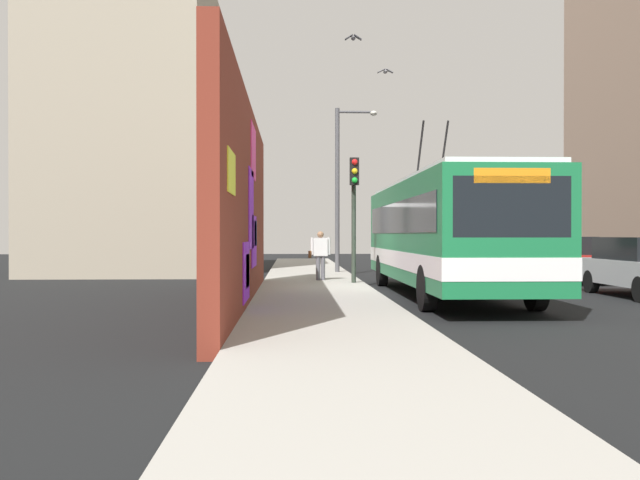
# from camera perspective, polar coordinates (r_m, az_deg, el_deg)

# --- Properties ---
(ground_plane) EXTENTS (80.00, 80.00, 0.00)m
(ground_plane) POSITION_cam_1_polar(r_m,az_deg,el_deg) (20.30, 4.15, -4.22)
(ground_plane) COLOR black
(sidewalk_slab) EXTENTS (48.00, 3.20, 0.15)m
(sidewalk_slab) POSITION_cam_1_polar(r_m,az_deg,el_deg) (20.17, -0.38, -4.03)
(sidewalk_slab) COLOR #9E9B93
(sidewalk_slab) RESTS_ON ground_plane
(graffiti_wall) EXTENTS (13.82, 0.32, 4.59)m
(graffiti_wall) POSITION_cam_1_polar(r_m,az_deg,el_deg) (16.06, -6.15, 2.74)
(graffiti_wall) COLOR maroon
(graffiti_wall) RESTS_ON ground_plane
(building_far_left) EXTENTS (9.17, 6.89, 12.69)m
(building_far_left) POSITION_cam_1_polar(r_m,az_deg,el_deg) (31.74, -15.05, 8.93)
(building_far_left) COLOR #9E937F
(building_far_left) RESTS_ON ground_plane
(city_bus) EXTENTS (11.69, 2.65, 4.89)m
(city_bus) POSITION_cam_1_polar(r_m,az_deg,el_deg) (19.06, 10.04, 0.70)
(city_bus) COLOR #19723F
(city_bus) RESTS_ON ground_plane
(parked_car_red) EXTENTS (4.21, 1.90, 1.58)m
(parked_car_red) POSITION_cam_1_polar(r_m,az_deg,el_deg) (25.62, 18.93, -1.41)
(parked_car_red) COLOR #B21E19
(parked_car_red) RESTS_ON ground_plane
(parked_car_white) EXTENTS (4.66, 1.90, 1.58)m
(parked_car_white) POSITION_cam_1_polar(r_m,az_deg,el_deg) (31.20, 15.01, -1.07)
(parked_car_white) COLOR white
(parked_car_white) RESTS_ON ground_plane
(parked_car_dark_gray) EXTENTS (4.25, 1.91, 1.58)m
(parked_car_dark_gray) POSITION_cam_1_polar(r_m,az_deg,el_deg) (36.41, 12.47, -0.86)
(parked_car_dark_gray) COLOR #38383D
(parked_car_dark_gray) RESTS_ON ground_plane
(pedestrian_midblock) EXTENTS (0.22, 0.73, 1.61)m
(pedestrian_midblock) POSITION_cam_1_polar(r_m,az_deg,el_deg) (23.09, 0.02, -0.96)
(pedestrian_midblock) COLOR #595960
(pedestrian_midblock) RESTS_ON sidewalk_slab
(traffic_light) EXTENTS (0.49, 0.28, 3.90)m
(traffic_light) POSITION_cam_1_polar(r_m,az_deg,el_deg) (21.76, 2.78, 3.43)
(traffic_light) COLOR #2D382D
(traffic_light) RESTS_ON sidewalk_slab
(street_lamp) EXTENTS (0.44, 1.70, 6.59)m
(street_lamp) POSITION_cam_1_polar(r_m,az_deg,el_deg) (28.32, 1.79, 5.06)
(street_lamp) COLOR #4C4C51
(street_lamp) RESTS_ON sidewalk_slab
(flying_pigeons) EXTENTS (9.15, 1.84, 1.89)m
(flying_pigeons) POSITION_cam_1_polar(r_m,az_deg,el_deg) (21.59, 4.93, 17.68)
(flying_pigeons) COLOR slate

